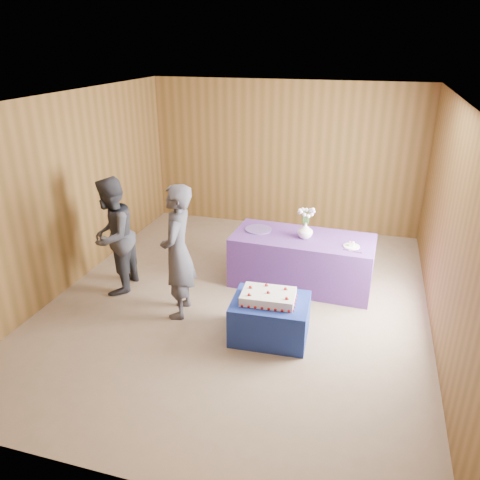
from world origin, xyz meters
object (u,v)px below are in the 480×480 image
at_px(guest_left, 178,252).
at_px(serving_table, 302,261).
at_px(cake_table, 270,319).
at_px(sheet_cake, 268,297).
at_px(guest_right, 112,236).
at_px(vase, 305,230).

bearing_deg(guest_left, serving_table, 122.09).
relative_size(cake_table, sheet_cake, 1.33).
height_order(cake_table, serving_table, serving_table).
xyz_separation_m(cake_table, guest_left, (-1.25, 0.21, 0.63)).
xyz_separation_m(sheet_cake, guest_right, (-2.34, 0.55, 0.27)).
bearing_deg(cake_table, guest_right, 164.29).
bearing_deg(guest_right, serving_table, 103.12).
bearing_deg(vase, cake_table, -97.08).
distance_m(serving_table, guest_right, 2.71).
relative_size(serving_table, guest_right, 1.20).
bearing_deg(serving_table, guest_right, -158.03).
xyz_separation_m(vase, guest_right, (-2.54, -0.87, -0.03)).
bearing_deg(cake_table, sheet_cake, -163.82).
xyz_separation_m(vase, guest_left, (-1.42, -1.21, 0.02)).
bearing_deg(sheet_cake, serving_table, 79.78).
xyz_separation_m(sheet_cake, vase, (0.20, 1.42, 0.31)).
distance_m(cake_table, guest_left, 1.41).
distance_m(sheet_cake, guest_right, 2.42).
bearing_deg(serving_table, guest_left, -136.25).
xyz_separation_m(serving_table, vase, (0.03, -0.02, 0.49)).
height_order(serving_table, sheet_cake, serving_table).
relative_size(sheet_cake, guest_right, 0.41).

